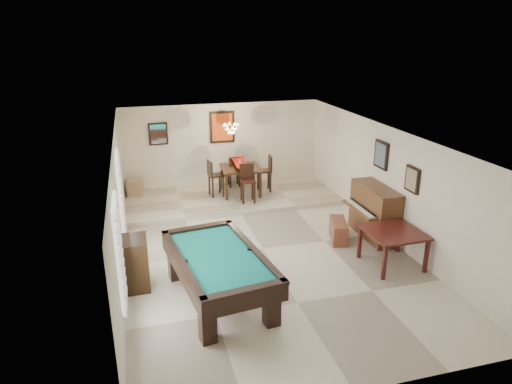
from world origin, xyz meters
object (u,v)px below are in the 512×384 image
pool_table (219,278)px  flower_vase (240,159)px  upright_piano (369,213)px  apothecary_chest (136,263)px  dining_table (241,178)px  corner_bench (135,187)px  square_table (392,248)px  dining_chair_north (234,171)px  chandelier (231,125)px  dining_chair_west (216,178)px  piano_bench (338,230)px  dining_chair_south (248,184)px  dining_chair_east (264,173)px

pool_table → flower_vase: 5.47m
upright_piano → apothecary_chest: bearing=-170.9°
dining_table → flower_vase: bearing=0.0°
pool_table → corner_bench: 6.03m
flower_vase → square_table: bearing=-66.7°
dining_chair_north → dining_table: bearing=93.1°
square_table → upright_piano: (0.18, 1.36, 0.24)m
square_table → chandelier: bearing=117.3°
dining_chair_west → flower_vase: bearing=-98.1°
piano_bench → dining_chair_south: size_ratio=0.80×
apothecary_chest → chandelier: chandelier is taller
dining_table → dining_chair_north: size_ratio=1.16×
pool_table → dining_chair_west: 5.25m
flower_vase → dining_chair_north: size_ratio=0.27×
square_table → dining_chair_west: dining_chair_west is taller
flower_vase → corner_bench: bearing=166.6°
square_table → corner_bench: (-5.06, 5.53, -0.04)m
square_table → dining_chair_south: dining_chair_south is taller
piano_bench → apothecary_chest: size_ratio=0.85×
pool_table → apothecary_chest: apothecary_chest is taller
corner_bench → square_table: bearing=-47.5°
chandelier → pool_table: bearing=-105.1°
dining_chair_south → pool_table: bearing=-106.2°
pool_table → apothecary_chest: bearing=141.1°
dining_chair_east → corner_bench: 3.78m
dining_table → dining_chair_south: (0.03, -0.74, 0.07)m
upright_piano → corner_bench: (-5.24, 4.17, -0.28)m
pool_table → dining_table: bearing=64.4°
dining_chair_north → square_table: bearing=110.6°
upright_piano → flower_vase: (-2.26, 3.46, 0.55)m
piano_bench → flower_vase: bearing=114.0°
dining_table → corner_bench: size_ratio=2.22×
piano_bench → corner_bench: corner_bench is taller
square_table → pool_table: bearing=-174.8°
pool_table → dining_table: size_ratio=2.39×
pool_table → dining_chair_west: bearing=71.9°
apothecary_chest → flower_vase: (3.06, 4.31, 0.67)m
piano_bench → upright_piano: bearing=-2.8°
square_table → dining_chair_north: dining_chair_north is taller
apothecary_chest → dining_chair_east: bearing=49.0°
dining_chair_west → dining_chair_south: bearing=-142.4°
apothecary_chest → flower_vase: bearing=54.7°
piano_bench → dining_chair_south: dining_chair_south is taller
piano_bench → dining_chair_west: size_ratio=0.80×
square_table → dining_chair_east: bearing=105.5°
dining_chair_south → dining_chair_west: dining_chair_south is taller
chandelier → square_table: bearing=-62.7°
flower_vase → chandelier: bearing=-145.6°
dining_table → dining_chair_north: (-0.04, 0.72, 0.02)m
dining_chair_south → dining_chair_west: (-0.75, 0.74, -0.00)m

